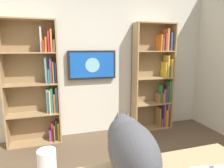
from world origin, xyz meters
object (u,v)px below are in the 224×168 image
Objects in this scene: bookshelf_left at (157,79)px; paper_towel_roll at (47,168)px; wall_mounted_tv at (92,65)px; cat at (130,147)px; bookshelf_right at (38,84)px.

bookshelf_left reaches higher than paper_towel_roll.
wall_mounted_tv reaches higher than cat.
paper_towel_roll is at bearing 94.65° from bookshelf_right.
bookshelf_left is 2.70m from cat.
wall_mounted_tv is at bearing -95.29° from cat.
bookshelf_left is at bearing -131.96° from paper_towel_roll.
bookshelf_left is 2.17m from bookshelf_right.
bookshelf_right is 2.37× the size of wall_mounted_tv.
wall_mounted_tv is 2.45m from paper_towel_roll.
bookshelf_right is at bearing -72.90° from cat.
paper_towel_roll is (-0.18, 2.22, -0.13)m from bookshelf_right.
cat is at bearing 175.20° from paper_towel_roll.
bookshelf_left is 2.98× the size of cat.
bookshelf_right is 8.59× the size of paper_towel_roll.
cat is (-0.70, 2.26, -0.04)m from bookshelf_right.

